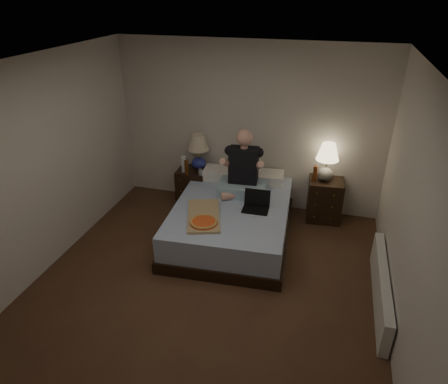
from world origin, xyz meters
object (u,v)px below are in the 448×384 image
(radiator, at_px, (381,287))
(water_bottle, at_px, (184,164))
(beer_bottle_left, at_px, (187,167))
(soda_can, at_px, (200,172))
(pizza_box, at_px, (204,223))
(nightstand_left, at_px, (193,187))
(bed, at_px, (232,220))
(person, at_px, (243,163))
(nightstand_right, at_px, (324,200))
(beer_bottle_right, at_px, (315,174))
(laptop, at_px, (256,202))
(lamp_right, at_px, (327,162))
(lamp_left, at_px, (198,152))

(radiator, bearing_deg, water_bottle, 152.61)
(beer_bottle_left, bearing_deg, radiator, -26.74)
(soda_can, xyz_separation_m, pizza_box, (0.45, -1.20, -0.10))
(nightstand_left, bearing_deg, bed, -42.87)
(soda_can, xyz_separation_m, person, (0.71, -0.24, 0.33))
(nightstand_right, xyz_separation_m, pizza_box, (-1.40, -1.43, 0.22))
(pizza_box, bearing_deg, nightstand_right, 27.28)
(nightstand_right, bearing_deg, beer_bottle_right, -163.74)
(beer_bottle_left, xyz_separation_m, person, (0.92, -0.22, 0.26))
(beer_bottle_right, height_order, radiator, beer_bottle_right)
(bed, bearing_deg, laptop, -14.44)
(lamp_right, bearing_deg, beer_bottle_left, -172.54)
(beer_bottle_left, bearing_deg, lamp_left, 65.31)
(lamp_right, relative_size, beer_bottle_right, 2.43)
(pizza_box, bearing_deg, bed, 53.30)
(lamp_left, bearing_deg, nightstand_right, 0.70)
(soda_can, relative_size, radiator, 0.06)
(lamp_right, bearing_deg, water_bottle, -174.92)
(bed, distance_m, pizza_box, 0.70)
(nightstand_right, xyz_separation_m, beer_bottle_right, (-0.18, -0.07, 0.43))
(person, bearing_deg, lamp_right, 18.78)
(nightstand_left, height_order, nightstand_right, nightstand_right)
(bed, relative_size, radiator, 1.25)
(water_bottle, relative_size, soda_can, 2.50)
(beer_bottle_right, bearing_deg, soda_can, -174.25)
(water_bottle, height_order, beer_bottle_left, water_bottle)
(soda_can, bearing_deg, radiator, -29.05)
(water_bottle, distance_m, pizza_box, 1.46)
(bed, bearing_deg, person, 75.85)
(beer_bottle_left, bearing_deg, soda_can, 7.91)
(nightstand_left, relative_size, soda_can, 5.89)
(nightstand_left, distance_m, laptop, 1.46)
(pizza_box, bearing_deg, nightstand_left, 96.65)
(nightstand_right, distance_m, beer_bottle_right, 0.47)
(person, xyz_separation_m, laptop, (0.28, -0.42, -0.34))
(lamp_left, bearing_deg, person, -29.44)
(nightstand_left, height_order, radiator, nightstand_left)
(bed, distance_m, person, 0.80)
(water_bottle, bearing_deg, lamp_left, 41.29)
(bed, xyz_separation_m, radiator, (1.91, -0.83, -0.05))
(radiator, bearing_deg, bed, 156.64)
(beer_bottle_right, distance_m, person, 1.07)
(water_bottle, relative_size, laptop, 0.74)
(person, relative_size, laptop, 2.74)
(water_bottle, height_order, laptop, water_bottle)
(person, bearing_deg, water_bottle, 158.76)
(beer_bottle_right, distance_m, laptop, 1.08)
(lamp_left, bearing_deg, beer_bottle_left, -114.69)
(beer_bottle_right, bearing_deg, water_bottle, -176.52)
(lamp_right, distance_m, pizza_box, 2.02)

